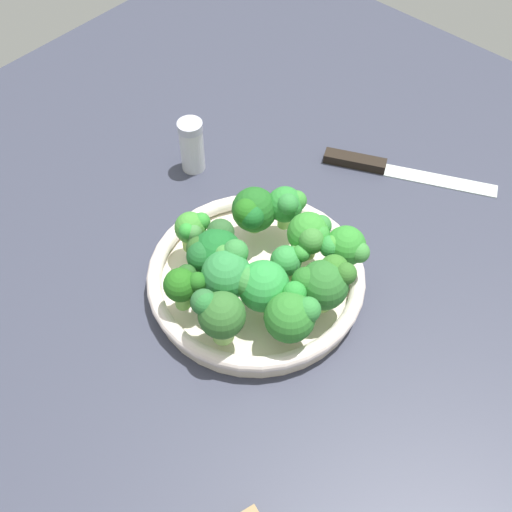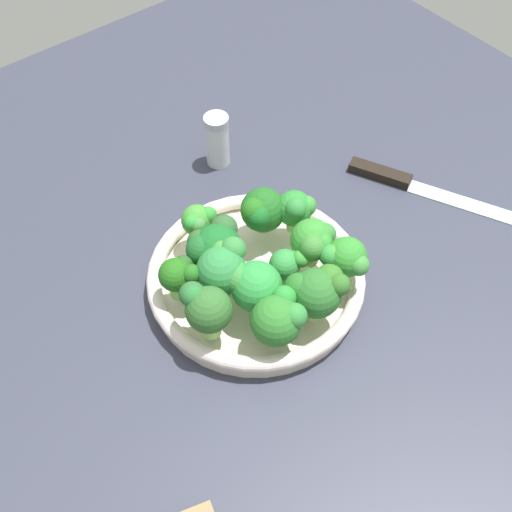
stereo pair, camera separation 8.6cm
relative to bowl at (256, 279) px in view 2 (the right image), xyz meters
The scene contains 17 objects.
ground_plane 4.98cm from the bowl, 157.26° to the right, with size 130.00×130.00×2.50cm, color #343748.
bowl is the anchor object (origin of this frame).
broccoli_floret_0 10.66cm from the bowl, 73.07° to the right, with size 4.80×4.54×5.87cm.
broccoli_floret_1 8.36cm from the bowl, ahead, with size 7.06×6.17×7.91cm.
broccoli_floret_2 8.00cm from the bowl, 47.32° to the left, with size 6.39×6.78×7.19cm.
broccoli_floret_3 8.92cm from the bowl, 133.93° to the right, with size 7.00×6.07×6.69cm.
broccoli_floret_4 11.69cm from the bowl, 17.64° to the right, with size 4.88×4.49×6.21cm.
broccoli_floret_5 11.34cm from the bowl, 100.89° to the left, with size 7.38×6.44×7.09cm.
broccoli_floret_6 12.63cm from the bowl, 134.52° to the left, with size 5.77×5.96×6.78cm.
broccoli_floret_7 10.61cm from the bowl, 165.54° to the right, with size 5.05×5.19×6.76cm.
broccoli_floret_8 12.63cm from the bowl, 17.60° to the left, with size 5.64×6.52×7.56cm.
broccoli_floret_9 7.95cm from the bowl, 43.26° to the right, with size 7.94×6.72×7.30cm.
broccoli_floret_10 6.31cm from the bowl, 123.15° to the left, with size 4.53×4.32×5.14cm.
broccoli_floret_11 11.89cm from the bowl, 65.75° to the left, with size 6.79×6.12×6.84cm.
broccoli_floret_12 9.58cm from the bowl, 151.82° to the left, with size 6.01×5.93×6.95cm.
knife 29.99cm from the bowl, behind, with size 13.77×24.98×1.50cm.
pepper_shaker 25.14cm from the bowl, 115.12° to the right, with size 3.79×3.79×8.80cm.
Camera 2 is at (37.22, 43.43, 73.61)cm, focal length 47.63 mm.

